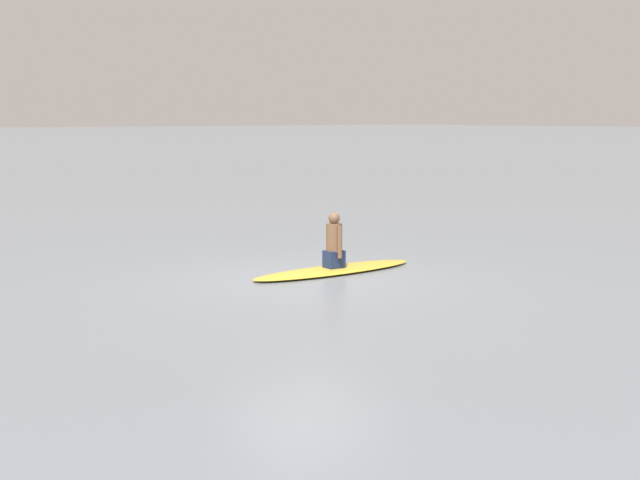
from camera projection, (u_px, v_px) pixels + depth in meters
ground_plane at (306, 280)px, 13.34m from camera, size 400.00×400.00×0.00m
surfboard at (334, 270)px, 14.02m from camera, size 3.25×0.97×0.08m
person_paddler at (334, 243)px, 13.95m from camera, size 0.33×0.41×0.94m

